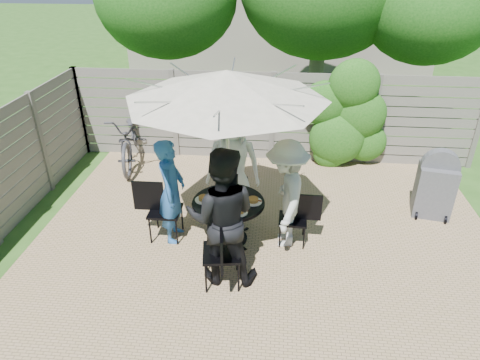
# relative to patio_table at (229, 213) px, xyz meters

# --- Properties ---
(patio_table) EXTENTS (1.07, 1.07, 0.69)m
(patio_table) POSITION_rel_patio_table_xyz_m (0.00, 0.00, 0.00)
(patio_table) COLOR black
(patio_table) RESTS_ON ground
(umbrella) EXTENTS (2.74, 2.74, 2.59)m
(umbrella) POSITION_rel_patio_table_xyz_m (-0.00, 0.00, 1.93)
(umbrella) COLOR silver
(umbrella) RESTS_ON ground
(chair_back) EXTENTS (0.46, 0.68, 0.94)m
(chair_back) POSITION_rel_patio_table_xyz_m (-0.02, 0.97, -0.20)
(chair_back) COLOR black
(chair_back) RESTS_ON ground
(person_back) EXTENTS (0.88, 0.59, 1.78)m
(person_back) POSITION_rel_patio_table_xyz_m (-0.02, 0.83, 0.41)
(person_back) COLOR white
(person_back) RESTS_ON ground
(chair_left) EXTENTS (0.69, 0.47, 0.96)m
(chair_left) POSITION_rel_patio_table_xyz_m (-0.97, -0.02, -0.19)
(chair_left) COLOR black
(chair_left) RESTS_ON ground
(person_left) EXTENTS (0.40, 0.60, 1.63)m
(person_left) POSITION_rel_patio_table_xyz_m (-0.83, -0.02, 0.33)
(person_left) COLOR #265DA7
(person_left) RESTS_ON ground
(chair_front) EXTENTS (0.54, 0.75, 1.00)m
(chair_front) POSITION_rel_patio_table_xyz_m (0.03, -0.97, -0.18)
(chair_front) COLOR black
(chair_front) RESTS_ON ground
(person_front) EXTENTS (0.94, 0.74, 1.90)m
(person_front) POSITION_rel_patio_table_xyz_m (0.02, -0.83, 0.47)
(person_front) COLOR black
(person_front) RESTS_ON ground
(chair_right) EXTENTS (0.61, 0.42, 0.84)m
(chair_right) POSITION_rel_patio_table_xyz_m (0.96, 0.02, -0.22)
(chair_right) COLOR black
(chair_right) RESTS_ON ground
(person_right) EXTENTS (0.64, 1.08, 1.66)m
(person_right) POSITION_rel_patio_table_xyz_m (0.83, 0.02, 0.35)
(person_right) COLOR silver
(person_right) RESTS_ON ground
(plate_back) EXTENTS (0.26, 0.26, 0.06)m
(plate_back) POSITION_rel_patio_table_xyz_m (-0.01, 0.36, 0.23)
(plate_back) COLOR white
(plate_back) RESTS_ON patio_table
(plate_left) EXTENTS (0.26, 0.26, 0.06)m
(plate_left) POSITION_rel_patio_table_xyz_m (-0.36, -0.01, 0.23)
(plate_left) COLOR white
(plate_left) RESTS_ON patio_table
(plate_front) EXTENTS (0.26, 0.26, 0.06)m
(plate_front) POSITION_rel_patio_table_xyz_m (0.01, -0.36, 0.23)
(plate_front) COLOR white
(plate_front) RESTS_ON patio_table
(plate_right) EXTENTS (0.26, 0.26, 0.06)m
(plate_right) POSITION_rel_patio_table_xyz_m (0.36, 0.01, 0.23)
(plate_right) COLOR white
(plate_right) RESTS_ON patio_table
(plate_extra) EXTENTS (0.24, 0.24, 0.06)m
(plate_extra) POSITION_rel_patio_table_xyz_m (0.19, -0.30, 0.23)
(plate_extra) COLOR white
(plate_extra) RESTS_ON patio_table
(glass_back) EXTENTS (0.07, 0.07, 0.14)m
(glass_back) POSITION_rel_patio_table_xyz_m (-0.11, 0.26, 0.28)
(glass_back) COLOR silver
(glass_back) RESTS_ON patio_table
(glass_left) EXTENTS (0.07, 0.07, 0.14)m
(glass_left) POSITION_rel_patio_table_xyz_m (-0.26, -0.11, 0.28)
(glass_left) COLOR silver
(glass_left) RESTS_ON patio_table
(glass_front) EXTENTS (0.07, 0.07, 0.14)m
(glass_front) POSITION_rel_patio_table_xyz_m (0.11, -0.26, 0.28)
(glass_front) COLOR silver
(glass_front) RESTS_ON patio_table
(syrup_jug) EXTENTS (0.09, 0.09, 0.16)m
(syrup_jug) POSITION_rel_patio_table_xyz_m (-0.06, 0.05, 0.29)
(syrup_jug) COLOR #59280C
(syrup_jug) RESTS_ON patio_table
(coffee_cup) EXTENTS (0.08, 0.08, 0.12)m
(coffee_cup) POSITION_rel_patio_table_xyz_m (0.09, 0.22, 0.27)
(coffee_cup) COLOR #C6B293
(coffee_cup) RESTS_ON patio_table
(bicycle) EXTENTS (1.08, 2.20, 1.11)m
(bicycle) POSITION_rel_patio_table_xyz_m (-2.27, 2.50, 0.07)
(bicycle) COLOR #333338
(bicycle) RESTS_ON ground
(bbq_grill) EXTENTS (0.65, 0.54, 1.18)m
(bbq_grill) POSITION_rel_patio_table_xyz_m (3.25, 1.01, 0.06)
(bbq_grill) COLOR #56565A
(bbq_grill) RESTS_ON ground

